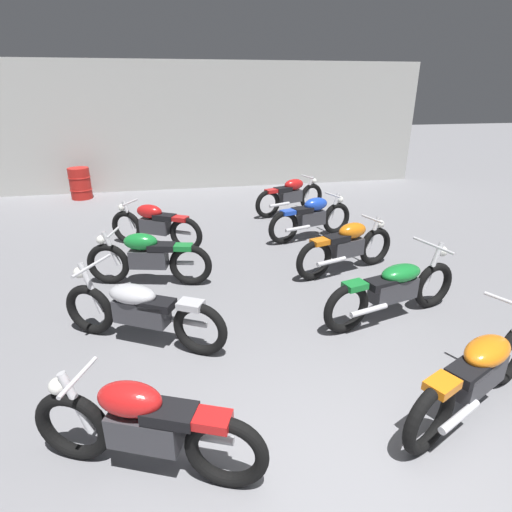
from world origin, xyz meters
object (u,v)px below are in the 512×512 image
object	(u,v)px
oil_drum	(80,183)
motorcycle_left_row_0	(144,426)
motorcycle_right_row_3	(312,217)
motorcycle_right_row_4	(291,195)
motorcycle_left_row_1	(141,310)
motorcycle_left_row_2	(148,257)
motorcycle_right_row_2	(347,246)
motorcycle_right_row_0	(478,372)
motorcycle_left_row_3	(155,225)
motorcycle_right_row_1	(394,288)

from	to	relation	value
oil_drum	motorcycle_left_row_0	bearing A→B (deg)	-77.13
motorcycle_right_row_3	motorcycle_right_row_4	size ratio (longest dim) A/B	1.02
motorcycle_left_row_1	motorcycle_right_row_3	xyz separation A→B (m)	(3.19, 3.19, 0.01)
motorcycle_right_row_3	oil_drum	distance (m)	6.83
motorcycle_left_row_2	motorcycle_right_row_2	xyz separation A→B (m)	(3.22, -0.16, 0.00)
motorcycle_right_row_3	motorcycle_right_row_4	world-z (taller)	same
motorcycle_right_row_0	motorcycle_right_row_2	size ratio (longest dim) A/B	1.05
motorcycle_left_row_3	motorcycle_right_row_0	distance (m)	5.96
motorcycle_left_row_1	motorcycle_right_row_1	size ratio (longest dim) A/B	0.92
motorcycle_right_row_0	motorcycle_right_row_1	distance (m)	1.75
motorcycle_left_row_0	motorcycle_right_row_2	distance (m)	4.59
motorcycle_left_row_2	oil_drum	world-z (taller)	motorcycle_left_row_2
motorcycle_left_row_0	motorcycle_right_row_2	bearing A→B (deg)	47.39
motorcycle_right_row_1	motorcycle_left_row_1	bearing A→B (deg)	178.89
oil_drum	motorcycle_left_row_1	bearing A→B (deg)	-74.99
motorcycle_right_row_0	oil_drum	world-z (taller)	motorcycle_right_row_0
motorcycle_left_row_3	motorcycle_right_row_1	xyz separation A→B (m)	(3.16, -3.37, -0.01)
motorcycle_left_row_1	motorcycle_left_row_3	bearing A→B (deg)	88.55
motorcycle_right_row_0	motorcycle_right_row_2	distance (m)	3.31
motorcycle_left_row_1	motorcycle_left_row_3	xyz separation A→B (m)	(0.08, 3.30, 0.01)
motorcycle_left_row_2	motorcycle_right_row_1	xyz separation A→B (m)	(3.22, -1.72, -0.01)
motorcycle_left_row_1	motorcycle_left_row_2	size ratio (longest dim) A/B	1.01
motorcycle_left_row_1	motorcycle_right_row_1	bearing A→B (deg)	-1.11
motorcycle_left_row_3	oil_drum	distance (m)	4.78
motorcycle_right_row_2	motorcycle_left_row_1	bearing A→B (deg)	-155.17
motorcycle_right_row_4	motorcycle_left_row_2	bearing A→B (deg)	-134.09
motorcycle_right_row_1	motorcycle_left_row_3	bearing A→B (deg)	133.17
motorcycle_left_row_2	motorcycle_right_row_1	world-z (taller)	motorcycle_right_row_1
motorcycle_left_row_3	motorcycle_right_row_3	bearing A→B (deg)	-2.09
motorcycle_left_row_2	motorcycle_right_row_2	bearing A→B (deg)	-2.87
motorcycle_left_row_0	motorcycle_right_row_0	bearing A→B (deg)	1.38
motorcycle_left_row_3	motorcycle_right_row_4	distance (m)	3.60
motorcycle_left_row_2	motorcycle_right_row_3	size ratio (longest dim) A/B	1.01
motorcycle_left_row_1	motorcycle_right_row_0	size ratio (longest dim) A/B	0.97
motorcycle_left_row_0	motorcycle_left_row_1	world-z (taller)	motorcycle_left_row_1
motorcycle_left_row_1	motorcycle_right_row_3	bearing A→B (deg)	45.02
motorcycle_right_row_2	oil_drum	bearing A→B (deg)	130.89
motorcycle_left_row_1	motorcycle_right_row_4	world-z (taller)	motorcycle_left_row_1
motorcycle_right_row_2	motorcycle_right_row_3	xyz separation A→B (m)	(-0.05, 1.69, 0.00)
motorcycle_right_row_1	motorcycle_right_row_4	size ratio (longest dim) A/B	1.13
motorcycle_right_row_1	motorcycle_right_row_2	size ratio (longest dim) A/B	1.11
motorcycle_left_row_0	motorcycle_left_row_3	bearing A→B (deg)	90.49
motorcycle_left_row_2	motorcycle_right_row_0	size ratio (longest dim) A/B	0.97
motorcycle_left_row_1	motorcycle_right_row_3	world-z (taller)	motorcycle_left_row_1
motorcycle_right_row_0	motorcycle_right_row_4	bearing A→B (deg)	89.01
motorcycle_left_row_0	motorcycle_right_row_1	world-z (taller)	motorcycle_right_row_1
motorcycle_right_row_2	motorcycle_right_row_4	distance (m)	3.51
motorcycle_left_row_0	motorcycle_left_row_3	xyz separation A→B (m)	(-0.04, 5.18, 0.00)
motorcycle_right_row_1	motorcycle_right_row_3	bearing A→B (deg)	90.95
motorcycle_left_row_1	motorcycle_right_row_4	distance (m)	5.97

